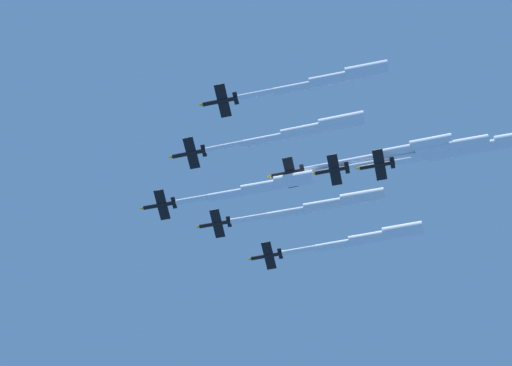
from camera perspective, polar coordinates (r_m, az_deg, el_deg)
The scene contains 8 objects.
jet_lead at distance 226.95m, azimuth 0.19°, elevation -0.27°, with size 19.61×45.26×4.48m.
jet_port_inner at distance 219.53m, azimuth 3.02°, elevation 3.42°, with size 21.49×48.90×4.46m.
jet_starboard_inner at distance 236.37m, azimuth 4.47°, elevation -1.43°, with size 21.24×50.41×4.42m.
jet_port_mid at distance 213.04m, azimuth 4.75°, elevation 6.73°, with size 19.82×45.43×4.41m.
jet_starboard_mid at distance 242.35m, azimuth 7.25°, elevation -3.56°, with size 20.89×47.29×4.43m.
jet_port_outer at distance 227.43m, azimuth 8.96°, elevation 2.01°, with size 20.75×46.52×4.45m.
jet_starboard_outer at distance 226.27m, azimuth 11.46°, elevation 2.01°, with size 19.19×44.04×4.47m.
jet_trail_port at distance 226.22m, azimuth 14.29°, elevation 2.29°, with size 18.88×43.42×4.37m.
Camera 1 is at (-141.82, 14.31, 15.78)m, focal length 61.42 mm.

